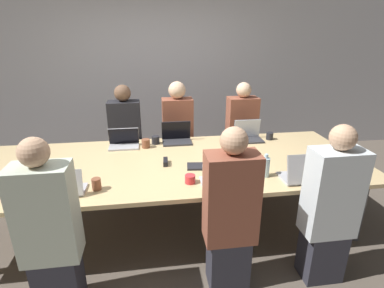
# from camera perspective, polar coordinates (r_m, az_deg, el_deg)

# --- Properties ---
(ground_plane) EXTENTS (24.00, 24.00, 0.00)m
(ground_plane) POSITION_cam_1_polar(r_m,az_deg,el_deg) (3.47, -4.29, -14.45)
(ground_plane) COLOR brown
(curtain_wall) EXTENTS (12.00, 0.06, 2.80)m
(curtain_wall) POSITION_cam_1_polar(r_m,az_deg,el_deg) (5.01, -6.56, 13.72)
(curtain_wall) COLOR #ADADB2
(curtain_wall) RESTS_ON ground_plane
(conference_table) EXTENTS (4.06, 1.50, 0.72)m
(conference_table) POSITION_cam_1_polar(r_m,az_deg,el_deg) (3.13, -4.62, -4.22)
(conference_table) COLOR #D6B77F
(conference_table) RESTS_ON ground_plane
(laptop_far_center) EXTENTS (0.35, 0.24, 0.24)m
(laptop_far_center) POSITION_cam_1_polar(r_m,az_deg,el_deg) (3.66, -2.94, 1.49)
(laptop_far_center) COLOR #333338
(laptop_far_center) RESTS_ON conference_table
(person_far_center) EXTENTS (0.40, 0.24, 1.40)m
(person_far_center) POSITION_cam_1_polar(r_m,az_deg,el_deg) (4.07, -2.72, 1.82)
(person_far_center) COLOR #2D2D38
(person_far_center) RESTS_ON ground_plane
(cup_far_center) EXTENTS (0.09, 0.09, 0.10)m
(cup_far_center) POSITION_cam_1_polar(r_m,az_deg,el_deg) (3.62, -6.95, 0.76)
(cup_far_center) COLOR #232328
(cup_far_center) RESTS_ON conference_table
(laptop_near_right) EXTENTS (0.33, 0.27, 0.28)m
(laptop_near_right) POSITION_cam_1_polar(r_m,az_deg,el_deg) (2.86, 20.13, -5.28)
(laptop_near_right) COLOR #B7B7BC
(laptop_near_right) RESTS_ON conference_table
(person_near_right) EXTENTS (0.40, 0.24, 1.37)m
(person_near_right) POSITION_cam_1_polar(r_m,az_deg,el_deg) (2.68, 24.72, -11.30)
(person_near_right) COLOR #2D2D38
(person_near_right) RESTS_ON ground_plane
(bottle_near_right) EXTENTS (0.08, 0.08, 0.22)m
(bottle_near_right) POSITION_cam_1_polar(r_m,az_deg,el_deg) (2.85, 13.81, -4.23)
(bottle_near_right) COLOR #ADD1E0
(bottle_near_right) RESTS_ON conference_table
(laptop_near_midright) EXTENTS (0.31, 0.22, 0.22)m
(laptop_near_midright) POSITION_cam_1_polar(r_m,az_deg,el_deg) (2.64, 5.14, -6.50)
(laptop_near_midright) COLOR silver
(laptop_near_midright) RESTS_ON conference_table
(person_near_midright) EXTENTS (0.40, 0.24, 1.38)m
(person_near_midright) POSITION_cam_1_polar(r_m,az_deg,el_deg) (2.39, 7.28, -13.25)
(person_near_midright) COLOR #2D2D38
(person_near_midright) RESTS_ON ground_plane
(cup_near_midright) EXTENTS (0.09, 0.09, 0.08)m
(cup_near_midright) POSITION_cam_1_polar(r_m,az_deg,el_deg) (2.68, -0.37, -6.68)
(cup_near_midright) COLOR red
(cup_near_midright) RESTS_ON conference_table
(laptop_far_right) EXTENTS (0.34, 0.24, 0.25)m
(laptop_far_right) POSITION_cam_1_polar(r_m,az_deg,el_deg) (3.79, 10.61, 1.87)
(laptop_far_right) COLOR #333338
(laptop_far_right) RESTS_ON conference_table
(person_far_right) EXTENTS (0.40, 0.24, 1.37)m
(person_far_right) POSITION_cam_1_polar(r_m,az_deg,el_deg) (4.20, 9.34, 1.92)
(person_far_right) COLOR #2D2D38
(person_far_right) RESTS_ON ground_plane
(cup_far_right) EXTENTS (0.09, 0.09, 0.09)m
(cup_far_right) POSITION_cam_1_polar(r_m,az_deg,el_deg) (3.86, 14.57, 1.49)
(cup_far_right) COLOR #232328
(cup_far_right) RESTS_ON conference_table
(laptop_near_left) EXTENTS (0.32, 0.23, 0.23)m
(laptop_near_left) POSITION_cam_1_polar(r_m,az_deg,el_deg) (2.70, -23.18, -7.54)
(laptop_near_left) COLOR #B7B7BC
(laptop_near_left) RESTS_ON conference_table
(person_near_left) EXTENTS (0.40, 0.24, 1.37)m
(person_near_left) POSITION_cam_1_polar(r_m,az_deg,el_deg) (2.42, -25.48, -14.89)
(person_near_left) COLOR #2D2D38
(person_near_left) RESTS_ON ground_plane
(cup_near_left) EXTENTS (0.08, 0.08, 0.10)m
(cup_near_left) POSITION_cam_1_polar(r_m,az_deg,el_deg) (2.69, -17.73, -7.29)
(cup_near_left) COLOR brown
(cup_near_left) RESTS_ON conference_table
(laptop_far_midleft) EXTENTS (0.35, 0.22, 0.22)m
(laptop_far_midleft) POSITION_cam_1_polar(r_m,az_deg,el_deg) (3.59, -12.85, 0.49)
(laptop_far_midleft) COLOR #B7B7BC
(laptop_far_midleft) RESTS_ON conference_table
(person_far_midleft) EXTENTS (0.40, 0.24, 1.38)m
(person_far_midleft) POSITION_cam_1_polar(r_m,az_deg,el_deg) (4.02, -12.42, 0.90)
(person_far_midleft) COLOR #2D2D38
(person_far_midleft) RESTS_ON ground_plane
(cup_far_midleft) EXTENTS (0.10, 0.10, 0.10)m
(cup_far_midleft) POSITION_cam_1_polar(r_m,az_deg,el_deg) (3.51, -8.78, 0.11)
(cup_far_midleft) COLOR brown
(cup_far_midleft) RESTS_ON conference_table
(stapler) EXTENTS (0.05, 0.15, 0.05)m
(stapler) POSITION_cam_1_polar(r_m,az_deg,el_deg) (3.06, -5.07, -3.40)
(stapler) COLOR black
(stapler) RESTS_ON conference_table
(notebook) EXTENTS (0.20, 0.18, 0.02)m
(notebook) POSITION_cam_1_polar(r_m,az_deg,el_deg) (2.98, 0.79, -4.28)
(notebook) COLOR #232328
(notebook) RESTS_ON conference_table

